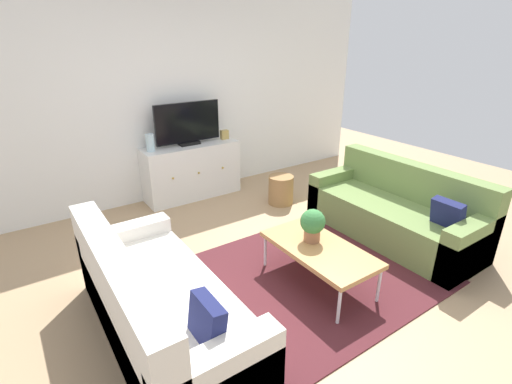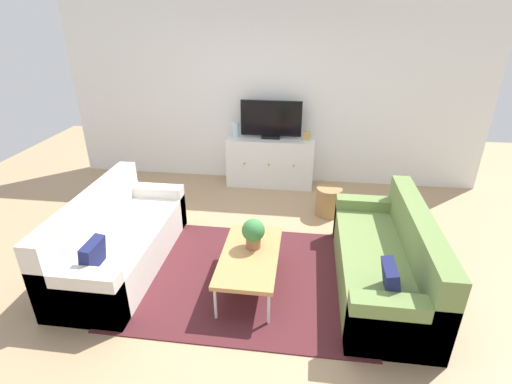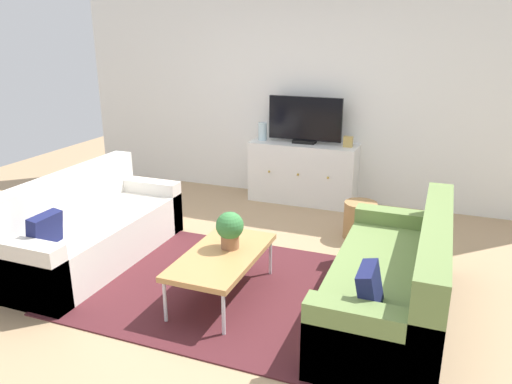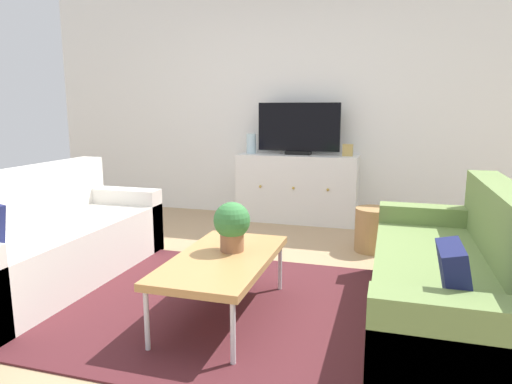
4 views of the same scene
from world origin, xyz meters
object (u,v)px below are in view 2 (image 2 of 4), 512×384
object	(u,v)px
tv_console	(270,162)
flat_screen_tv	(271,120)
potted_plant	(253,232)
couch_left_side	(115,242)
coffee_table	(250,256)
couch_right_side	(389,263)
wicker_basket	(329,201)
mantel_clock	(307,136)
glass_vase	(235,130)

from	to	relation	value
tv_console	flat_screen_tv	xyz separation A→B (m)	(0.00, 0.02, 0.67)
flat_screen_tv	potted_plant	bearing A→B (deg)	-88.38
couch_left_side	coffee_table	bearing A→B (deg)	-6.71
couch_right_side	wicker_basket	bearing A→B (deg)	110.13
mantel_clock	coffee_table	bearing A→B (deg)	-101.03
potted_plant	tv_console	world-z (taller)	tv_console
couch_left_side	flat_screen_tv	world-z (taller)	flat_screen_tv
couch_right_side	mantel_clock	distance (m)	2.59
tv_console	flat_screen_tv	size ratio (longest dim) A/B	1.45
coffee_table	wicker_basket	bearing A→B (deg)	62.92
coffee_table	wicker_basket	distance (m)	1.84
flat_screen_tv	couch_right_side	bearing A→B (deg)	-59.28
couch_left_side	glass_vase	bearing A→B (deg)	69.36
tv_console	flat_screen_tv	bearing A→B (deg)	90.00
flat_screen_tv	mantel_clock	xyz separation A→B (m)	(0.55, -0.02, -0.22)
glass_vase	mantel_clock	bearing A→B (deg)	0.00
potted_plant	glass_vase	world-z (taller)	glass_vase
wicker_basket	coffee_table	bearing A→B (deg)	-117.08
couch_left_side	wicker_basket	bearing A→B (deg)	32.05
couch_left_side	flat_screen_tv	xyz separation A→B (m)	(1.44, 2.39, 0.76)
potted_plant	coffee_table	bearing A→B (deg)	-98.18
couch_left_side	mantel_clock	bearing A→B (deg)	50.01
couch_right_side	potted_plant	xyz separation A→B (m)	(-1.35, -0.05, 0.28)
mantel_clock	flat_screen_tv	bearing A→B (deg)	177.91
potted_plant	flat_screen_tv	xyz separation A→B (m)	(-0.07, 2.45, 0.48)
flat_screen_tv	glass_vase	size ratio (longest dim) A/B	4.09
tv_console	mantel_clock	size ratio (longest dim) A/B	10.29
mantel_clock	potted_plant	bearing A→B (deg)	-101.17
couch_right_side	potted_plant	distance (m)	1.38
coffee_table	flat_screen_tv	distance (m)	2.66
couch_left_side	potted_plant	xyz separation A→B (m)	(1.51, -0.05, 0.28)
couch_right_side	flat_screen_tv	world-z (taller)	flat_screen_tv
couch_right_side	glass_vase	distance (m)	3.14
flat_screen_tv	mantel_clock	bearing A→B (deg)	-2.09
glass_vase	coffee_table	bearing A→B (deg)	-76.76
tv_console	couch_left_side	bearing A→B (deg)	-121.29
glass_vase	mantel_clock	xyz separation A→B (m)	(1.10, 0.00, -0.05)
couch_left_side	couch_right_side	xyz separation A→B (m)	(2.87, 0.00, 0.00)
couch_right_side	coffee_table	world-z (taller)	couch_right_side
potted_plant	mantel_clock	size ratio (longest dim) A/B	2.39
coffee_table	tv_console	world-z (taller)	tv_console
couch_right_side	wicker_basket	world-z (taller)	couch_right_side
flat_screen_tv	wicker_basket	size ratio (longest dim) A/B	2.34
couch_right_side	flat_screen_tv	xyz separation A→B (m)	(-1.42, 2.39, 0.76)
glass_vase	wicker_basket	world-z (taller)	glass_vase
potted_plant	wicker_basket	size ratio (longest dim) A/B	0.79
coffee_table	wicker_basket	world-z (taller)	wicker_basket
coffee_table	mantel_clock	xyz separation A→B (m)	(0.50, 2.55, 0.46)
tv_console	glass_vase	xyz separation A→B (m)	(-0.55, 0.00, 0.49)
couch_right_side	wicker_basket	xyz separation A→B (m)	(-0.54, 1.46, -0.08)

